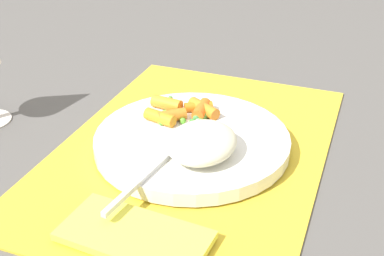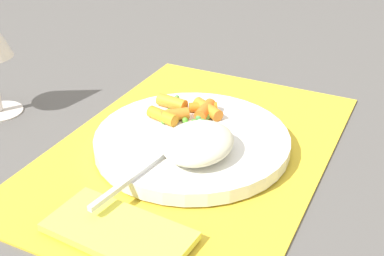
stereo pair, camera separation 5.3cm
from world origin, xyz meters
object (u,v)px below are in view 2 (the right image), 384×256
carrot_portion (187,110)px  fork (167,152)px  rice_mound (198,143)px  napkin (119,231)px  plate (192,141)px

carrot_portion → fork: (-0.10, -0.02, -0.00)m
rice_mound → napkin: size_ratio=0.66×
rice_mound → carrot_portion: (0.08, 0.05, -0.01)m
rice_mound → fork: (-0.02, 0.03, -0.01)m
plate → fork: fork is taller
plate → rice_mound: rice_mound is taller
plate → rice_mound: 0.05m
carrot_portion → rice_mound: bearing=-145.8°
napkin → carrot_portion: bearing=9.3°
carrot_portion → napkin: carrot_portion is taller
carrot_portion → fork: 0.10m
plate → fork: bearing=172.1°
plate → rice_mound: (-0.04, -0.03, 0.02)m
fork → carrot_portion: bearing=12.9°
napkin → fork: bearing=6.6°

